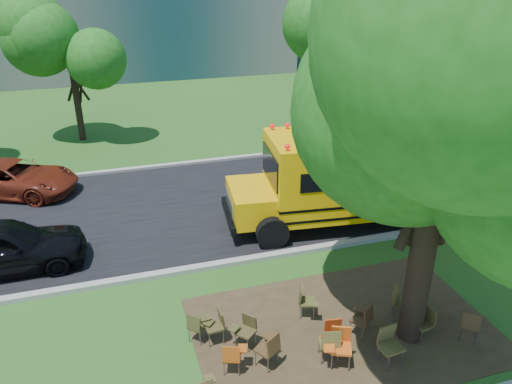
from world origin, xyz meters
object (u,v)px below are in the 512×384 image
object	(u,v)px
chair_9	(246,328)
bg_car_red	(14,178)
main_tree	(446,110)
chair_1	(233,355)
chair_7	(472,323)
chair_4	(331,341)
chair_12	(400,301)
chair_13	(413,294)
chair_2	(270,347)
school_bus	(430,166)
chair_10	(305,299)
chair_14	(198,325)
chair_6	(424,320)
chair_3	(333,333)
chair_8	(216,322)
chair_5	(389,342)
chair_15	(340,343)
black_car	(1,247)

from	to	relation	value
chair_9	bg_car_red	xyz separation A→B (m)	(-5.98, 10.39, 0.14)
main_tree	chair_1	xyz separation A→B (m)	(-4.21, 0.11, -4.92)
chair_7	chair_4	bearing A→B (deg)	-144.77
chair_1	main_tree	bearing A→B (deg)	17.86
chair_12	chair_13	bearing A→B (deg)	138.33
chair_7	chair_12	distance (m)	1.61
chair_2	chair_13	world-z (taller)	chair_2
bg_car_red	school_bus	bearing A→B (deg)	-88.54
chair_4	chair_10	xyz separation A→B (m)	(0.05, 1.56, -0.04)
chair_10	chair_13	world-z (taller)	chair_10
main_tree	bg_car_red	size ratio (longest dim) A/B	1.96
chair_7	chair_14	size ratio (longest dim) A/B	1.08
school_bus	chair_6	xyz separation A→B (m)	(-3.74, -5.46, -1.22)
chair_2	chair_3	bearing A→B (deg)	-31.69
school_bus	chair_3	size ratio (longest dim) A/B	15.38
chair_8	chair_5	bearing A→B (deg)	-121.98
chair_4	chair_15	world-z (taller)	chair_15
chair_7	main_tree	bearing A→B (deg)	-162.69
chair_5	chair_14	bearing A→B (deg)	-33.41
school_bus	chair_4	size ratio (longest dim) A/B	14.12
chair_1	school_bus	bearing A→B (deg)	51.97
school_bus	chair_10	size ratio (longest dim) A/B	15.13
chair_9	chair_10	bearing A→B (deg)	-112.87
chair_8	chair_15	xyz separation A→B (m)	(2.36, -1.49, 0.05)
chair_5	black_car	xyz separation A→B (m)	(-8.41, 6.36, 0.18)
chair_14	chair_6	bearing A→B (deg)	29.81
chair_13	chair_1	bearing A→B (deg)	150.59
chair_4	chair_9	bearing A→B (deg)	161.24
bg_car_red	chair_1	bearing A→B (deg)	-128.99
chair_7	chair_14	distance (m)	6.20
chair_5	chair_15	size ratio (longest dim) A/B	1.01
chair_3	chair_6	world-z (taller)	chair_6
chair_10	chair_13	bearing A→B (deg)	100.22
chair_9	chair_4	bearing A→B (deg)	-163.13
chair_12	chair_15	xyz separation A→B (m)	(-2.04, -0.90, 0.01)
chair_13	chair_3	bearing A→B (deg)	158.37
chair_9	chair_14	size ratio (longest dim) A/B	1.03
chair_8	black_car	world-z (taller)	black_car
chair_6	chair_8	xyz separation A→B (m)	(-4.56, 1.31, -0.00)
chair_1	chair_12	world-z (taller)	chair_12
chair_1	bg_car_red	bearing A→B (deg)	135.59
chair_3	black_car	xyz separation A→B (m)	(-7.43, 5.68, 0.26)
chair_2	chair_9	bearing A→B (deg)	78.46
chair_8	chair_12	xyz separation A→B (m)	(4.40, -0.59, 0.04)
chair_3	black_car	size ratio (longest dim) A/B	0.18
main_tree	chair_1	size ratio (longest dim) A/B	11.32
chair_10	black_car	xyz separation A→B (m)	(-7.31, 4.37, 0.25)
chair_10	bg_car_red	size ratio (longest dim) A/B	0.18
chair_1	chair_8	xyz separation A→B (m)	(-0.11, 1.08, 0.03)
chair_8	chair_13	distance (m)	4.91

